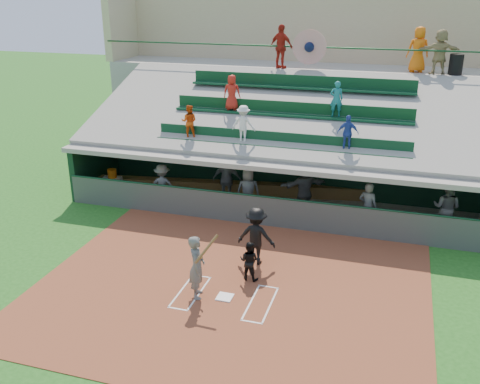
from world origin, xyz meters
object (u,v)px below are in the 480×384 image
(batter_at_plate, at_px, (197,267))
(trash_bin, at_px, (456,64))
(water_cooler, at_px, (112,173))
(home_plate, at_px, (225,297))
(catcher, at_px, (249,261))
(white_table, at_px, (112,185))

(batter_at_plate, height_order, trash_bin, trash_bin)
(trash_bin, bearing_deg, water_cooler, -155.09)
(home_plate, height_order, trash_bin, trash_bin)
(batter_at_plate, relative_size, catcher, 1.64)
(home_plate, distance_m, trash_bin, 14.73)
(home_plate, height_order, water_cooler, water_cooler)
(catcher, relative_size, trash_bin, 1.40)
(white_table, relative_size, water_cooler, 2.08)
(batter_at_plate, bearing_deg, catcher, 49.88)
(catcher, height_order, white_table, catcher)
(home_plate, relative_size, batter_at_plate, 0.22)
(home_plate, relative_size, white_table, 0.57)
(batter_at_plate, bearing_deg, home_plate, 10.02)
(batter_at_plate, xyz_separation_m, trash_bin, (6.91, 12.55, 4.09))
(home_plate, relative_size, water_cooler, 1.19)
(white_table, xyz_separation_m, trash_bin, (13.18, 6.16, 4.66))
(white_table, bearing_deg, water_cooler, 53.91)
(batter_at_plate, relative_size, water_cooler, 5.40)
(home_plate, xyz_separation_m, water_cooler, (-6.99, 6.31, 0.85))
(home_plate, distance_m, white_table, 9.41)
(batter_at_plate, bearing_deg, trash_bin, 61.17)
(batter_at_plate, bearing_deg, water_cooler, 134.13)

